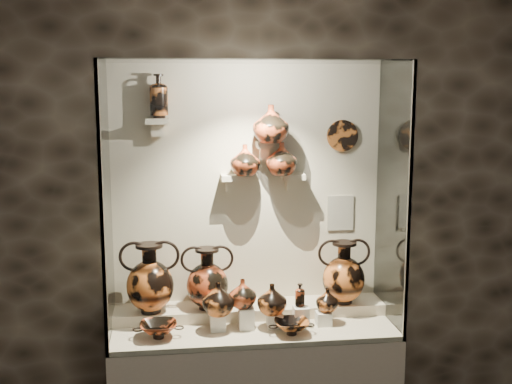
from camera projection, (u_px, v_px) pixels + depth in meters
wall_back at (247, 191)px, 4.06m from camera, size 5.00×0.02×3.20m
front_tier at (254, 327)px, 3.88m from camera, size 1.68×0.58×0.03m
rear_tier at (250, 312)px, 4.04m from camera, size 1.70×0.25×0.10m
back_panel at (247, 191)px, 4.06m from camera, size 1.70×0.03×1.60m
glass_front at (261, 209)px, 3.46m from camera, size 1.70×0.01×1.60m
glass_left at (106, 203)px, 3.64m from camera, size 0.01×0.60×1.60m
glass_right at (393, 197)px, 3.86m from camera, size 0.01×0.60×1.60m
glass_top at (253, 61)px, 3.62m from camera, size 1.70×0.60×0.01m
frame_post_left at (102, 213)px, 3.36m from camera, size 0.02×0.02×1.60m
frame_post_right at (409, 205)px, 3.58m from camera, size 0.02×0.02×1.60m
pedestal_a at (218, 322)px, 3.79m from camera, size 0.09×0.09×0.10m
pedestal_b at (246, 318)px, 3.81m from camera, size 0.09×0.09×0.13m
pedestal_c at (275, 320)px, 3.84m from camera, size 0.09×0.09×0.09m
pedestal_d at (301, 316)px, 3.85m from camera, size 0.09×0.09×0.12m
pedestal_e at (323, 318)px, 3.88m from camera, size 0.09×0.09×0.08m
bracket_ul at (157, 121)px, 3.84m from camera, size 0.14×0.12×0.04m
bracket_ca at (232, 177)px, 3.95m from camera, size 0.14×0.12×0.04m
bracket_cb at (265, 145)px, 3.95m from camera, size 0.10×0.12×0.04m
bracket_cc at (293, 176)px, 4.00m from camera, size 0.14×0.12×0.04m
amphora_left at (150, 278)px, 3.86m from camera, size 0.43×0.43×0.43m
amphora_mid at (207, 278)px, 3.93m from camera, size 0.35×0.35×0.39m
amphora_right at (344, 272)px, 4.04m from camera, size 0.38×0.38×0.40m
jug_a at (218, 298)px, 3.75m from camera, size 0.24×0.24×0.20m
jug_b at (243, 293)px, 3.80m from camera, size 0.20×0.20×0.17m
jug_c at (272, 299)px, 3.80m from camera, size 0.19×0.19×0.18m
jug_e at (327, 300)px, 3.87m from camera, size 0.14×0.14×0.14m
lekythos_small at (300, 294)px, 3.84m from camera, size 0.08×0.08×0.16m
kylix_left at (158, 329)px, 3.67m from camera, size 0.29×0.25×0.11m
kylix_right at (292, 326)px, 3.73m from camera, size 0.30×0.28×0.10m
lekythos_tall at (159, 93)px, 3.80m from camera, size 0.14×0.14×0.30m
ovoid_vase_a at (245, 160)px, 3.90m from camera, size 0.21×0.21×0.19m
ovoid_vase_b at (271, 124)px, 3.87m from camera, size 0.25×0.25×0.23m
ovoid_vase_c at (282, 159)px, 3.93m from camera, size 0.21×0.21×0.20m
wall_plate at (342, 136)px, 4.05m from camera, size 0.20×0.02×0.20m
info_placard at (340, 213)px, 4.14m from camera, size 0.17×0.01×0.23m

